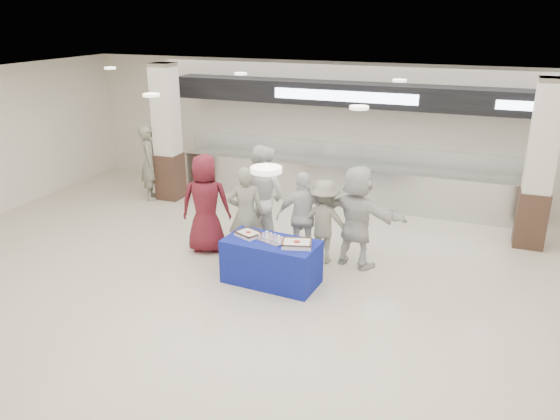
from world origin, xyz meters
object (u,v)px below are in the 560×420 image
at_px(display_table, 271,262).
at_px(chef_short, 303,217).
at_px(sheet_cake_right, 297,243).
at_px(soldier_b, 324,222).
at_px(cupcake_tray, 273,238).
at_px(chef_tall, 262,198).
at_px(sheet_cake_left, 248,234).
at_px(civilian_maroon, 206,204).
at_px(civilian_white, 357,217).
at_px(soldier_bg, 150,163).
at_px(soldier_a, 246,215).

xyz_separation_m(display_table, chef_short, (0.20, 1.04, 0.45)).
height_order(sheet_cake_right, soldier_b, soldier_b).
xyz_separation_m(cupcake_tray, chef_tall, (-0.72, 1.24, 0.22)).
distance_m(sheet_cake_left, civilian_maroon, 1.39).
relative_size(chef_tall, civilian_white, 1.09).
relative_size(chef_short, civilian_white, 0.90).
height_order(chef_tall, chef_short, chef_tall).
relative_size(civilian_maroon, soldier_bg, 1.04).
bearing_deg(civilian_maroon, soldier_a, 151.28).
relative_size(display_table, civilian_maroon, 0.83).
distance_m(sheet_cake_right, soldier_a, 1.39).
height_order(sheet_cake_left, chef_short, chef_short).
bearing_deg(soldier_bg, sheet_cake_right, -151.49).
distance_m(display_table, cupcake_tray, 0.41).
relative_size(cupcake_tray, chef_tall, 0.26).
xyz_separation_m(sheet_cake_right, civilian_maroon, (-2.08, 0.83, 0.14)).
relative_size(sheet_cake_right, soldier_bg, 0.30).
xyz_separation_m(sheet_cake_right, cupcake_tray, (-0.44, 0.08, -0.01)).
relative_size(soldier_a, chef_tall, 0.88).
distance_m(sheet_cake_right, soldier_bg, 5.68).
bearing_deg(soldier_a, soldier_b, 176.37).
relative_size(soldier_a, chef_short, 1.07).
bearing_deg(chef_tall, chef_short, 177.43).
height_order(cupcake_tray, civilian_white, civilian_white).
distance_m(sheet_cake_right, cupcake_tray, 0.45).
distance_m(soldier_a, soldier_bg, 4.30).
distance_m(sheet_cake_left, cupcake_tray, 0.46).
distance_m(display_table, chef_tall, 1.58).
xyz_separation_m(civilian_white, soldier_bg, (-5.48, 1.85, -0.02)).
height_order(chef_tall, soldier_b, chef_tall).
height_order(civilian_maroon, soldier_a, civilian_maroon).
distance_m(sheet_cake_right, chef_short, 1.12).
bearing_deg(chef_tall, soldier_a, 97.43).
height_order(cupcake_tray, soldier_a, soldier_a).
bearing_deg(sheet_cake_left, cupcake_tray, -3.95).
relative_size(sheet_cake_right, cupcake_tray, 1.03).
xyz_separation_m(civilian_maroon, soldier_bg, (-2.71, 2.23, -0.03)).
bearing_deg(civilian_maroon, chef_tall, -171.76).
xyz_separation_m(display_table, chef_tall, (-0.70, 1.27, 0.63)).
xyz_separation_m(display_table, soldier_a, (-0.75, 0.64, 0.51)).
xyz_separation_m(soldier_b, civilian_white, (0.58, 0.07, 0.15)).
bearing_deg(civilian_white, civilian_maroon, 24.17).
bearing_deg(chef_short, sheet_cake_right, 84.98).
bearing_deg(civilian_maroon, chef_short, 168.42).
xyz_separation_m(display_table, soldier_bg, (-4.33, 3.01, 0.53)).
bearing_deg(display_table, cupcake_tray, 58.08).
bearing_deg(soldier_bg, civilian_white, -137.64).
height_order(civilian_white, soldier_bg, civilian_white).
xyz_separation_m(civilian_maroon, chef_short, (1.83, 0.26, -0.11)).
bearing_deg(civilian_white, soldier_bg, -2.24).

